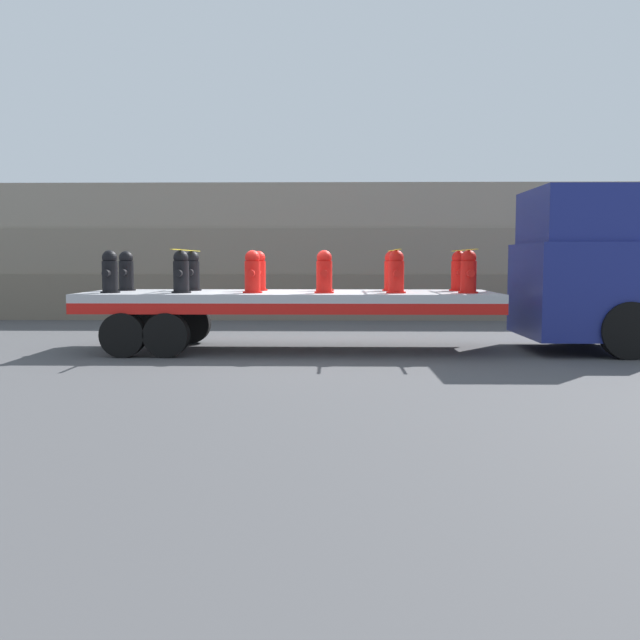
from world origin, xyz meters
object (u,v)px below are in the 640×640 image
at_px(flatbed_trailer, 265,303).
at_px(fire_hydrant_black_far_0, 126,272).
at_px(fire_hydrant_black_near_0, 110,272).
at_px(fire_hydrant_red_near_5, 468,272).
at_px(fire_hydrant_black_far_1, 192,272).
at_px(fire_hydrant_red_far_5, 459,272).
at_px(fire_hydrant_red_near_4, 396,272).
at_px(truck_cab, 586,272).
at_px(fire_hydrant_red_near_3, 324,272).
at_px(fire_hydrant_red_far_2, 258,272).
at_px(fire_hydrant_red_near_2, 252,272).
at_px(fire_hydrant_black_near_1, 181,272).
at_px(fire_hydrant_red_far_4, 392,272).
at_px(fire_hydrant_red_far_3, 325,272).

height_order(flatbed_trailer, fire_hydrant_black_far_0, fire_hydrant_black_far_0).
bearing_deg(fire_hydrant_black_near_0, fire_hydrant_red_near_5, 0.00).
bearing_deg(fire_hydrant_black_far_1, fire_hydrant_black_far_0, 180.00).
xyz_separation_m(fire_hydrant_red_near_5, fire_hydrant_red_far_5, (0.00, 1.07, 0.00)).
bearing_deg(fire_hydrant_red_near_4, fire_hydrant_red_far_5, 38.18).
distance_m(fire_hydrant_black_near_0, fire_hydrant_black_far_0, 1.07).
height_order(fire_hydrant_black_near_0, fire_hydrant_red_near_5, same).
xyz_separation_m(truck_cab, fire_hydrant_red_near_3, (-5.11, -0.54, 0.00)).
relative_size(fire_hydrant_red_far_2, fire_hydrant_red_near_3, 1.00).
xyz_separation_m(fire_hydrant_red_near_2, fire_hydrant_red_far_2, (0.00, 1.07, 0.00)).
relative_size(fire_hydrant_black_near_0, fire_hydrant_red_near_4, 1.00).
bearing_deg(truck_cab, fire_hydrant_black_far_1, 176.09).
bearing_deg(fire_hydrant_red_near_2, fire_hydrant_black_far_1, 141.82).
bearing_deg(flatbed_trailer, fire_hydrant_black_near_1, -160.84).
relative_size(fire_hydrant_red_far_2, fire_hydrant_red_far_4, 1.00).
bearing_deg(fire_hydrant_red_near_5, fire_hydrant_black_near_1, 180.00).
bearing_deg(fire_hydrant_red_far_2, fire_hydrant_black_far_1, 180.00).
bearing_deg(fire_hydrant_black_near_0, fire_hydrant_black_near_1, 0.00).
bearing_deg(fire_hydrant_black_far_0, fire_hydrant_red_far_3, 0.00).
relative_size(truck_cab, fire_hydrant_red_near_2, 3.88).
relative_size(fire_hydrant_red_far_3, fire_hydrant_red_near_5, 1.00).
distance_m(fire_hydrant_black_far_1, fire_hydrant_red_near_5, 5.55).
bearing_deg(fire_hydrant_red_far_2, fire_hydrant_red_near_4, -21.46).
relative_size(fire_hydrant_black_near_0, fire_hydrant_red_far_5, 1.00).
bearing_deg(fire_hydrant_red_far_3, fire_hydrant_red_near_5, -21.46).
distance_m(truck_cab, fire_hydrant_red_near_3, 5.14).
distance_m(fire_hydrant_black_near_0, fire_hydrant_red_far_5, 6.89).
xyz_separation_m(fire_hydrant_red_far_2, fire_hydrant_red_near_3, (1.36, -1.07, 0.00)).
bearing_deg(fire_hydrant_black_far_0, fire_hydrant_red_far_4, 0.00).
xyz_separation_m(fire_hydrant_black_near_1, fire_hydrant_red_near_5, (5.45, 0.00, 0.00)).
height_order(fire_hydrant_red_near_3, fire_hydrant_red_far_5, same).
distance_m(fire_hydrant_red_far_3, fire_hydrant_red_near_5, 2.93).
xyz_separation_m(fire_hydrant_black_near_0, fire_hydrant_red_near_5, (6.81, 0.00, 0.00)).
xyz_separation_m(fire_hydrant_black_far_0, fire_hydrant_red_far_4, (5.45, 0.00, 0.00)).
xyz_separation_m(fire_hydrant_black_near_1, fire_hydrant_black_far_1, (0.00, 1.07, 0.00)).
distance_m(fire_hydrant_red_near_5, fire_hydrant_red_far_5, 1.07).
xyz_separation_m(fire_hydrant_black_near_1, fire_hydrant_red_far_3, (2.72, 1.07, 0.00)).
distance_m(fire_hydrant_black_near_1, fire_hydrant_red_near_2, 1.36).
bearing_deg(fire_hydrant_red_far_2, fire_hydrant_red_near_3, -38.18).
relative_size(fire_hydrant_black_near_0, fire_hydrant_red_near_3, 1.00).
relative_size(fire_hydrant_black_near_0, fire_hydrant_black_far_1, 1.00).
distance_m(fire_hydrant_red_near_3, fire_hydrant_red_near_4, 1.36).
bearing_deg(fire_hydrant_red_near_3, fire_hydrant_black_far_1, 158.54).
distance_m(fire_hydrant_black_far_1, fire_hydrant_red_near_4, 4.22).
height_order(fire_hydrant_black_near_1, fire_hydrant_red_near_5, same).
height_order(fire_hydrant_red_near_2, fire_hydrant_red_near_4, same).
relative_size(fire_hydrant_black_near_1, fire_hydrant_red_near_3, 1.00).
height_order(fire_hydrant_red_near_4, fire_hydrant_red_far_5, same).
height_order(fire_hydrant_black_far_1, fire_hydrant_red_far_4, same).
distance_m(fire_hydrant_black_near_1, fire_hydrant_red_near_5, 5.45).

